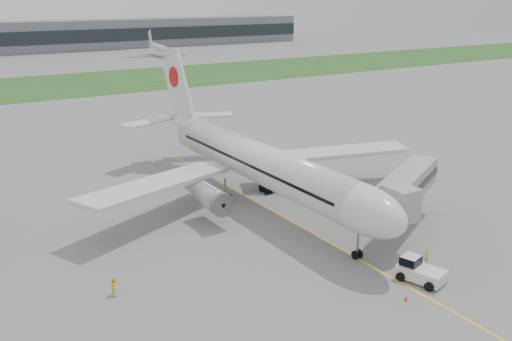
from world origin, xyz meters
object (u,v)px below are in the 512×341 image
ground_crew_near (427,256)px  pushback_tug (418,270)px  airliner (255,160)px  jet_bridge (407,187)px

ground_crew_near → pushback_tug: bearing=8.5°
airliner → jet_bridge: (9.49, -17.17, -0.41)m
jet_bridge → airliner: bearing=91.0°
airliner → jet_bridge: size_ratio=3.75×
airliner → jet_bridge: airliner is taller
pushback_tug → ground_crew_near: size_ratio=3.08×
airliner → jet_bridge: bearing=-61.1°
airliner → pushback_tug: 26.86m
pushback_tug → ground_crew_near: pushback_tug is taller
airliner → ground_crew_near: (5.22, -24.35, -4.88)m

